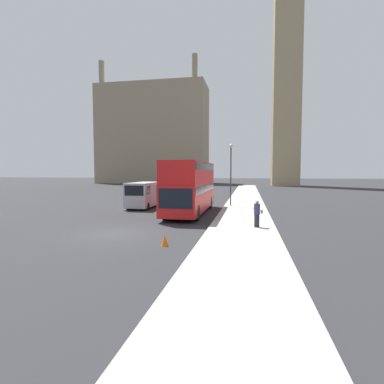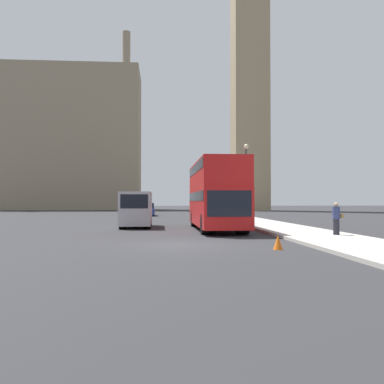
# 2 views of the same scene
# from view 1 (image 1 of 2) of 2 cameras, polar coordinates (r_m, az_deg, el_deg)

# --- Properties ---
(ground_plane) EXTENTS (300.00, 300.00, 0.00)m
(ground_plane) POSITION_cam_1_polar(r_m,az_deg,el_deg) (17.40, -14.50, -7.66)
(ground_plane) COLOR #28282B
(sidewalk_strip) EXTENTS (3.95, 120.00, 0.15)m
(sidewalk_strip) POSITION_cam_1_polar(r_m,az_deg,el_deg) (15.78, 9.35, -8.49)
(sidewalk_strip) COLOR #ADA89E
(sidewalk_strip) RESTS_ON ground_plane
(clock_tower) EXTENTS (7.00, 7.17, 72.76)m
(clock_tower) POSITION_cam_1_polar(r_m,az_deg,el_deg) (85.60, 17.75, 26.96)
(clock_tower) COLOR tan
(clock_tower) RESTS_ON ground_plane
(building_block_distant) EXTENTS (32.89, 13.36, 36.05)m
(building_block_distant) POSITION_cam_1_polar(r_m,az_deg,el_deg) (94.78, -7.36, 10.72)
(building_block_distant) COLOR gray
(building_block_distant) RESTS_ON ground_plane
(red_double_decker_bus) EXTENTS (2.63, 10.61, 4.23)m
(red_double_decker_bus) POSITION_cam_1_polar(r_m,az_deg,el_deg) (24.69, -0.25, 1.36)
(red_double_decker_bus) COLOR red
(red_double_decker_bus) RESTS_ON ground_plane
(white_van) EXTENTS (2.08, 5.30, 2.43)m
(white_van) POSITION_cam_1_polar(r_m,az_deg,el_deg) (29.02, -9.13, -0.42)
(white_van) COLOR #B2B7BC
(white_van) RESTS_ON ground_plane
(pedestrian) EXTENTS (0.52, 0.36, 1.61)m
(pedestrian) POSITION_cam_1_polar(r_m,az_deg,el_deg) (18.25, 12.29, -4.06)
(pedestrian) COLOR #23232D
(pedestrian) RESTS_ON sidewalk_strip
(street_lamp) EXTENTS (0.36, 0.36, 5.99)m
(street_lamp) POSITION_cam_1_polar(r_m,az_deg,el_deg) (29.42, 7.42, 5.03)
(street_lamp) COLOR #38383D
(street_lamp) RESTS_ON sidewalk_strip
(parked_sedan) EXTENTS (1.84, 4.80, 1.58)m
(parked_sedan) POSITION_cam_1_polar(r_m,az_deg,el_deg) (51.40, -0.30, 0.80)
(parked_sedan) COLOR navy
(parked_sedan) RESTS_ON ground_plane
(traffic_cone) EXTENTS (0.36, 0.36, 0.55)m
(traffic_cone) POSITION_cam_1_polar(r_m,az_deg,el_deg) (14.10, -5.21, -9.11)
(traffic_cone) COLOR orange
(traffic_cone) RESTS_ON ground_plane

